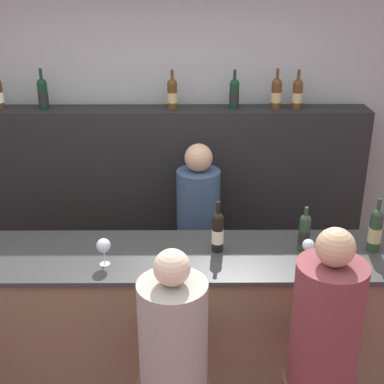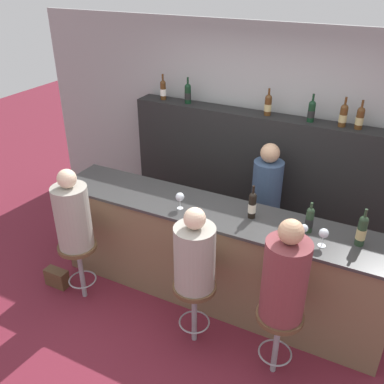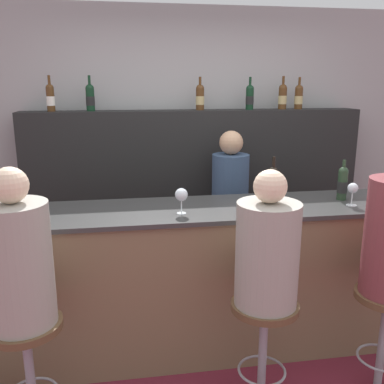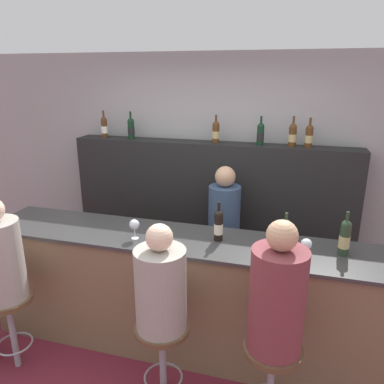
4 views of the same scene
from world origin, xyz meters
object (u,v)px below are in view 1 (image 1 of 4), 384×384
wine_bottle_backbar_2 (172,93)px  wine_bottle_backbar_5 (297,93)px  wine_glass_2 (337,245)px  guest_seated_middle (173,329)px  guest_seated_right (327,319)px  wine_glass_0 (104,246)px  wine_bottle_backbar_4 (276,93)px  wine_bottle_counter_2 (375,229)px  bartender (198,243)px  wine_bottle_counter_0 (218,231)px  wine_glass_1 (308,246)px  wine_bottle_counter_1 (304,232)px  wine_bottle_backbar_3 (234,93)px  wine_bottle_backbar_1 (43,93)px

wine_bottle_backbar_2 → wine_bottle_backbar_5: 0.97m
wine_glass_2 → guest_seated_middle: size_ratio=0.21×
guest_seated_right → wine_glass_0: bearing=156.9°
wine_bottle_backbar_5 → wine_bottle_backbar_4: bearing=-180.0°
wine_bottle_backbar_4 → wine_bottle_backbar_5: wine_bottle_backbar_4 is taller
wine_bottle_counter_2 → bartender: (-1.06, 0.79, -0.52)m
wine_bottle_counter_0 → wine_bottle_backbar_2: (-0.30, 1.22, 0.56)m
wine_glass_2 → wine_glass_1: bearing=180.0°
wine_bottle_counter_1 → wine_glass_2: (0.16, -0.16, -0.00)m
wine_bottle_backbar_5 → wine_glass_0: (-1.34, -1.38, -0.57)m
wine_bottle_counter_1 → wine_bottle_counter_0: bearing=-180.0°
wine_bottle_backbar_3 → wine_bottle_backbar_5: (0.49, 0.00, -0.00)m
guest_seated_right → guest_seated_middle: bearing=180.0°
wine_bottle_backbar_5 → guest_seated_middle: wine_bottle_backbar_5 is taller
wine_bottle_counter_2 → wine_bottle_backbar_4: (-0.45, 1.22, 0.56)m
wine_bottle_counter_1 → wine_glass_0: (-1.19, -0.16, -0.00)m
wine_bottle_counter_2 → wine_bottle_backbar_3: bearing=122.3°
wine_bottle_backbar_3 → wine_glass_1: bearing=-76.3°
wine_bottle_counter_0 → wine_bottle_counter_2: 0.95m
wine_bottle_counter_1 → wine_bottle_backbar_3: wine_bottle_backbar_3 is taller
wine_glass_0 → wine_glass_2: bearing=0.0°
wine_bottle_backbar_5 → wine_glass_0: size_ratio=1.79×
wine_glass_2 → guest_seated_middle: (-0.94, -0.51, -0.20)m
wine_bottle_counter_1 → wine_bottle_counter_2: (0.43, -0.00, 0.02)m
wine_glass_0 → wine_glass_1: wine_glass_0 is taller
wine_bottle_counter_2 → wine_bottle_backbar_4: wine_bottle_backbar_4 is taller
wine_glass_1 → guest_seated_right: size_ratio=0.18×
wine_bottle_backbar_2 → bartender: size_ratio=0.20×
wine_bottle_counter_1 → wine_glass_0: 1.20m
wine_bottle_counter_1 → wine_bottle_backbar_1: bearing=146.1°
wine_bottle_backbar_5 → guest_seated_middle: size_ratio=0.39×
wine_bottle_backbar_1 → wine_glass_1: bearing=-37.3°
wine_bottle_backbar_1 → wine_glass_1: (1.82, -1.38, -0.58)m
wine_glass_0 → guest_seated_right: (1.18, -0.51, -0.14)m
wine_glass_0 → bartender: size_ratio=0.11×
wine_bottle_counter_1 → wine_bottle_backbar_1: 2.27m
wine_bottle_backbar_3 → bartender: bearing=-123.1°
wine_glass_1 → guest_seated_middle: guest_seated_middle is taller
wine_glass_2 → wine_bottle_backbar_1: bearing=145.1°
wine_bottle_counter_1 → wine_glass_2: size_ratio=1.75×
wine_glass_1 → guest_seated_right: guest_seated_right is taller
wine_glass_0 → wine_bottle_counter_2: bearing=5.6°
guest_seated_middle → wine_bottle_backbar_5: bearing=63.9°
wine_bottle_counter_0 → wine_glass_0: bearing=-166.5°
wine_bottle_counter_0 → wine_bottle_counter_1: (0.53, 0.00, -0.01)m
wine_bottle_counter_0 → wine_bottle_backbar_5: size_ratio=1.09×
wine_bottle_counter_1 → wine_bottle_backbar_2: size_ratio=0.97×
wine_glass_0 → bartender: bartender is taller
wine_bottle_backbar_2 → wine_glass_2: wine_bottle_backbar_2 is taller
wine_glass_1 → wine_bottle_backbar_5: bearing=83.7°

